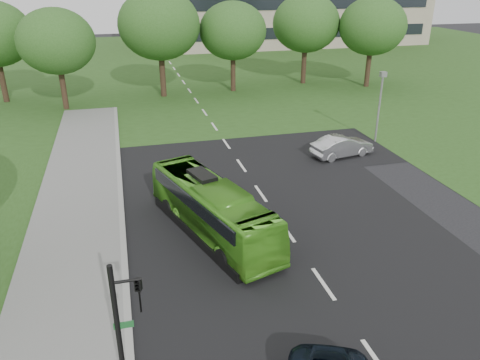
{
  "coord_description": "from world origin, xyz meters",
  "views": [
    {
      "loc": [
        -6.58,
        -15.04,
        10.57
      ],
      "look_at": [
        -1.51,
        4.5,
        1.6
      ],
      "focal_mm": 35.0,
      "sensor_mm": 36.0,
      "label": 1
    }
  ],
  "objects_px": {
    "tree_park_a": "(56,41)",
    "bus": "(212,208)",
    "tree_park_e": "(373,26)",
    "sedan": "(342,146)",
    "tree_park_b": "(159,25)",
    "camera_pole": "(380,97)",
    "tree_park_d": "(306,23)",
    "traffic_light": "(125,333)",
    "tree_park_c": "(233,31)"
  },
  "relations": [
    {
      "from": "tree_park_c",
      "to": "tree_park_d",
      "type": "height_order",
      "value": "tree_park_d"
    },
    {
      "from": "tree_park_b",
      "to": "tree_park_a",
      "type": "bearing_deg",
      "value": -164.3
    },
    {
      "from": "bus",
      "to": "camera_pole",
      "type": "bearing_deg",
      "value": 17.3
    },
    {
      "from": "bus",
      "to": "traffic_light",
      "type": "relative_size",
      "value": 1.83
    },
    {
      "from": "traffic_light",
      "to": "tree_park_a",
      "type": "bearing_deg",
      "value": 120.46
    },
    {
      "from": "tree_park_b",
      "to": "sedan",
      "type": "distance_m",
      "value": 21.39
    },
    {
      "from": "tree_park_b",
      "to": "camera_pole",
      "type": "height_order",
      "value": "tree_park_b"
    },
    {
      "from": "bus",
      "to": "tree_park_e",
      "type": "bearing_deg",
      "value": 32.05
    },
    {
      "from": "tree_park_d",
      "to": "bus",
      "type": "height_order",
      "value": "tree_park_d"
    },
    {
      "from": "bus",
      "to": "tree_park_a",
      "type": "bearing_deg",
      "value": 90.97
    },
    {
      "from": "tree_park_b",
      "to": "camera_pole",
      "type": "bearing_deg",
      "value": -52.5
    },
    {
      "from": "tree_park_b",
      "to": "tree_park_d",
      "type": "height_order",
      "value": "tree_park_b"
    },
    {
      "from": "tree_park_b",
      "to": "traffic_light",
      "type": "distance_m",
      "value": 34.94
    },
    {
      "from": "tree_park_d",
      "to": "bus",
      "type": "bearing_deg",
      "value": -118.78
    },
    {
      "from": "tree_park_a",
      "to": "sedan",
      "type": "bearing_deg",
      "value": -42.4
    },
    {
      "from": "tree_park_c",
      "to": "tree_park_b",
      "type": "bearing_deg",
      "value": -176.05
    },
    {
      "from": "tree_park_b",
      "to": "tree_park_d",
      "type": "relative_size",
      "value": 1.07
    },
    {
      "from": "tree_park_d",
      "to": "bus",
      "type": "xyz_separation_m",
      "value": [
        -15.24,
        -27.74,
        -4.76
      ]
    },
    {
      "from": "tree_park_a",
      "to": "bus",
      "type": "bearing_deg",
      "value": -71.32
    },
    {
      "from": "tree_park_b",
      "to": "bus",
      "type": "height_order",
      "value": "tree_park_b"
    },
    {
      "from": "tree_park_a",
      "to": "tree_park_e",
      "type": "bearing_deg",
      "value": 2.64
    },
    {
      "from": "tree_park_e",
      "to": "bus",
      "type": "xyz_separation_m",
      "value": [
        -20.89,
        -24.68,
        -4.63
      ]
    },
    {
      "from": "tree_park_d",
      "to": "tree_park_e",
      "type": "xyz_separation_m",
      "value": [
        5.64,
        -3.06,
        -0.13
      ]
    },
    {
      "from": "tree_park_d",
      "to": "tree_park_e",
      "type": "relative_size",
      "value": 1.03
    },
    {
      "from": "tree_park_a",
      "to": "tree_park_c",
      "type": "bearing_deg",
      "value": 10.59
    },
    {
      "from": "tree_park_a",
      "to": "bus",
      "type": "relative_size",
      "value": 0.95
    },
    {
      "from": "bus",
      "to": "tree_park_b",
      "type": "bearing_deg",
      "value": 70.98
    },
    {
      "from": "tree_park_b",
      "to": "tree_park_e",
      "type": "relative_size",
      "value": 1.1
    },
    {
      "from": "bus",
      "to": "sedan",
      "type": "bearing_deg",
      "value": 19.05
    },
    {
      "from": "tree_park_e",
      "to": "traffic_light",
      "type": "relative_size",
      "value": 1.83
    },
    {
      "from": "tree_park_a",
      "to": "camera_pole",
      "type": "distance_m",
      "value": 25.51
    },
    {
      "from": "tree_park_a",
      "to": "tree_park_b",
      "type": "height_order",
      "value": "tree_park_b"
    },
    {
      "from": "tree_park_b",
      "to": "tree_park_d",
      "type": "bearing_deg",
      "value": 7.79
    },
    {
      "from": "tree_park_d",
      "to": "camera_pole",
      "type": "height_order",
      "value": "tree_park_d"
    },
    {
      "from": "tree_park_d",
      "to": "sedan",
      "type": "bearing_deg",
      "value": -105.08
    },
    {
      "from": "tree_park_a",
      "to": "tree_park_d",
      "type": "xyz_separation_m",
      "value": [
        23.14,
        4.39,
        0.43
      ]
    },
    {
      "from": "tree_park_b",
      "to": "bus",
      "type": "distance_m",
      "value": 26.26
    },
    {
      "from": "tree_park_b",
      "to": "traffic_light",
      "type": "relative_size",
      "value": 2.01
    },
    {
      "from": "tree_park_c",
      "to": "tree_park_a",
      "type": "bearing_deg",
      "value": -169.41
    },
    {
      "from": "camera_pole",
      "to": "tree_park_b",
      "type": "bearing_deg",
      "value": 129.28
    },
    {
      "from": "tree_park_e",
      "to": "bus",
      "type": "distance_m",
      "value": 32.66
    },
    {
      "from": "tree_park_e",
      "to": "sedan",
      "type": "bearing_deg",
      "value": -122.65
    },
    {
      "from": "tree_park_a",
      "to": "traffic_light",
      "type": "distance_m",
      "value": 32.47
    },
    {
      "from": "tree_park_a",
      "to": "tree_park_c",
      "type": "xyz_separation_m",
      "value": [
        15.26,
        2.85,
        0.09
      ]
    },
    {
      "from": "bus",
      "to": "camera_pole",
      "type": "distance_m",
      "value": 16.25
    },
    {
      "from": "tree_park_a",
      "to": "traffic_light",
      "type": "height_order",
      "value": "tree_park_a"
    },
    {
      "from": "sedan",
      "to": "tree_park_c",
      "type": "bearing_deg",
      "value": -4.15
    },
    {
      "from": "tree_park_a",
      "to": "tree_park_b",
      "type": "relative_size",
      "value": 0.86
    },
    {
      "from": "tree_park_b",
      "to": "sedan",
      "type": "bearing_deg",
      "value": -63.68
    },
    {
      "from": "tree_park_a",
      "to": "tree_park_d",
      "type": "distance_m",
      "value": 23.56
    }
  ]
}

